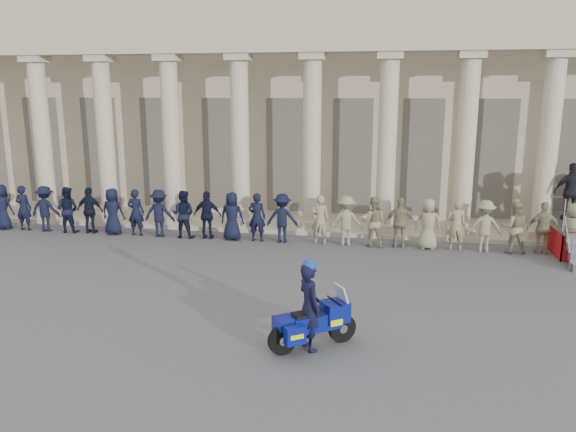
# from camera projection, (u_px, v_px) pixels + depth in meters

# --- Properties ---
(ground) EXTENTS (90.00, 90.00, 0.00)m
(ground) POSITION_uv_depth(u_px,v_px,m) (209.00, 315.00, 12.93)
(ground) COLOR #464649
(ground) RESTS_ON ground
(building) EXTENTS (40.00, 12.50, 9.00)m
(building) POSITION_uv_depth(u_px,v_px,m) (304.00, 102.00, 26.09)
(building) COLOR tan
(building) RESTS_ON ground
(officer_rank) EXTENTS (21.49, 0.63, 1.67)m
(officer_rank) POSITION_uv_depth(u_px,v_px,m) (253.00, 217.00, 19.08)
(officer_rank) COLOR black
(officer_rank) RESTS_ON ground
(motorcycle) EXTENTS (1.66, 1.35, 1.24)m
(motorcycle) POSITION_uv_depth(u_px,v_px,m) (314.00, 322.00, 11.17)
(motorcycle) COLOR black
(motorcycle) RESTS_ON ground
(rider) EXTENTS (0.72, 0.78, 1.88)m
(rider) POSITION_uv_depth(u_px,v_px,m) (309.00, 305.00, 11.03)
(rider) COLOR black
(rider) RESTS_ON ground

